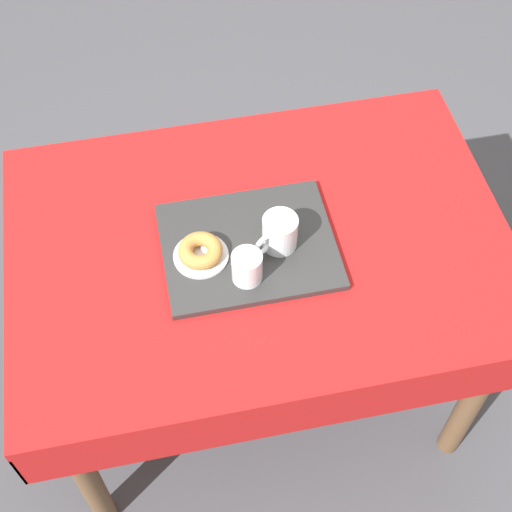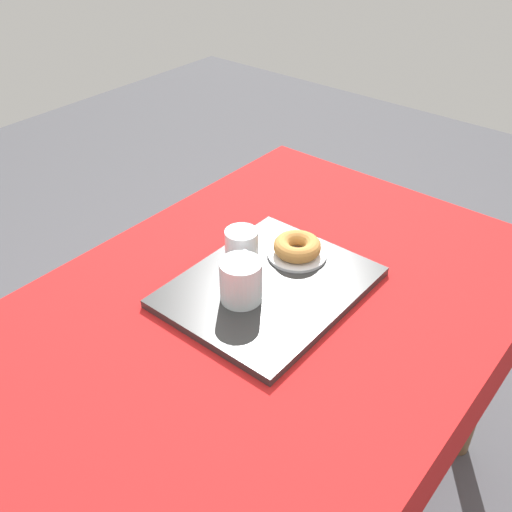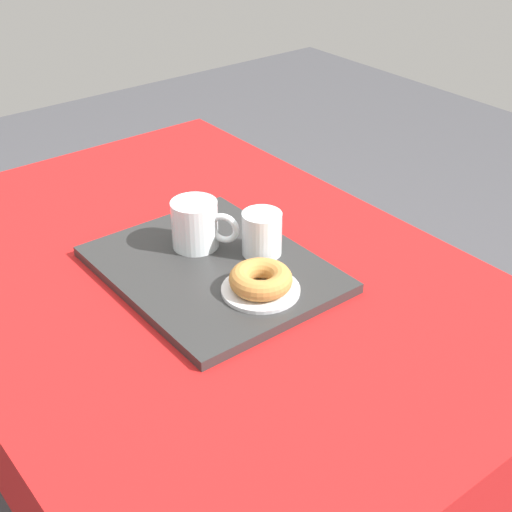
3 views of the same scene
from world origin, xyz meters
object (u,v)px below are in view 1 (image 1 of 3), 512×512
at_px(water_glass_near, 247,268).
at_px(dining_table, 259,265).
at_px(serving_tray, 248,246).
at_px(tea_mug_left, 279,233).
at_px(donut_plate_left, 201,256).
at_px(sugar_donut_left, 200,251).

bearing_deg(water_glass_near, dining_table, 64.85).
height_order(serving_tray, water_glass_near, water_glass_near).
bearing_deg(tea_mug_left, donut_plate_left, 179.89).
bearing_deg(dining_table, tea_mug_left, -40.86).
relative_size(dining_table, donut_plate_left, 9.33).
bearing_deg(serving_tray, sugar_donut_left, -172.77).
height_order(water_glass_near, sugar_donut_left, water_glass_near).
distance_m(dining_table, serving_tray, 0.12).
height_order(dining_table, tea_mug_left, tea_mug_left).
xyz_separation_m(serving_tray, tea_mug_left, (0.07, -0.02, 0.05)).
distance_m(serving_tray, donut_plate_left, 0.12).
relative_size(dining_table, sugar_donut_left, 11.64).
height_order(serving_tray, sugar_donut_left, sugar_donut_left).
relative_size(dining_table, water_glass_near, 15.32).
bearing_deg(donut_plate_left, sugar_donut_left, 0.00).
relative_size(serving_tray, tea_mug_left, 3.55).
height_order(serving_tray, tea_mug_left, tea_mug_left).
height_order(dining_table, water_glass_near, water_glass_near).
distance_m(tea_mug_left, water_glass_near, 0.12).
bearing_deg(serving_tray, donut_plate_left, -172.77).
distance_m(serving_tray, water_glass_near, 0.11).
bearing_deg(sugar_donut_left, donut_plate_left, 0.00).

